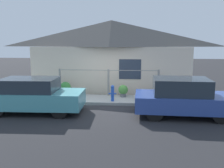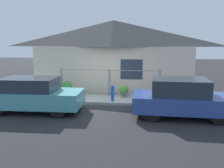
{
  "view_description": "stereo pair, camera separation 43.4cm",
  "coord_description": "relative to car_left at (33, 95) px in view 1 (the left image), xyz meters",
  "views": [
    {
      "loc": [
        1.16,
        -10.42,
        2.75
      ],
      "look_at": [
        0.27,
        0.3,
        0.9
      ],
      "focal_mm": 40.0,
      "sensor_mm": 36.0,
      "label": 1
    },
    {
      "loc": [
        1.59,
        -10.37,
        2.75
      ],
      "look_at": [
        0.27,
        0.3,
        0.9
      ],
      "focal_mm": 40.0,
      "sensor_mm": 36.0,
      "label": 2
    }
  ],
  "objects": [
    {
      "name": "ground_plane",
      "position": [
        2.67,
        1.27,
        -0.68
      ],
      "size": [
        60.0,
        60.0,
        0.0
      ],
      "primitive_type": "plane",
      "color": "#262628"
    },
    {
      "name": "sidewalk",
      "position": [
        2.67,
        2.08,
        -0.61
      ],
      "size": [
        24.0,
        1.63,
        0.13
      ],
      "color": "#9E9E99",
      "rests_on": "ground_plane"
    },
    {
      "name": "house",
      "position": [
        2.67,
        4.4,
        2.32
      ],
      "size": [
        8.66,
        2.23,
        3.85
      ],
      "color": "beige",
      "rests_on": "ground_plane"
    },
    {
      "name": "fence",
      "position": [
        2.67,
        2.75,
        0.16
      ],
      "size": [
        4.9,
        0.1,
        1.29
      ],
      "color": "gray",
      "rests_on": "sidewalk"
    },
    {
      "name": "car_left",
      "position": [
        0.0,
        0.0,
        0.0
      ],
      "size": [
        3.82,
        1.71,
        1.35
      ],
      "rotation": [
        0.0,
        0.0,
        0.03
      ],
      "color": "teal",
      "rests_on": "ground_plane"
    },
    {
      "name": "car_right",
      "position": [
        5.71,
        0.0,
        0.03
      ],
      "size": [
        3.66,
        1.83,
        1.41
      ],
      "rotation": [
        0.0,
        0.0,
        -0.04
      ],
      "color": "#2D4793",
      "rests_on": "ground_plane"
    },
    {
      "name": "fire_hydrant",
      "position": [
        2.96,
        1.58,
        -0.17
      ],
      "size": [
        0.34,
        0.15,
        0.72
      ],
      "color": "blue",
      "rests_on": "sidewalk"
    },
    {
      "name": "potted_plant_near_hydrant",
      "position": [
        3.4,
        2.49,
        -0.23
      ],
      "size": [
        0.46,
        0.46,
        0.57
      ],
      "color": "slate",
      "rests_on": "sidewalk"
    },
    {
      "name": "potted_plant_by_fence",
      "position": [
        0.57,
        2.6,
        -0.17
      ],
      "size": [
        0.52,
        0.52,
        0.67
      ],
      "color": "#9E5638",
      "rests_on": "sidewalk"
    }
  ]
}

